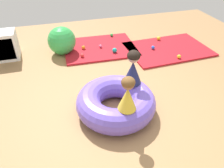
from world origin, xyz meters
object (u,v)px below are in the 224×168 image
(play_ball_orange, at_px, (83,47))
(exercise_ball_large, at_px, (62,41))
(play_ball_blue, at_px, (153,48))
(play_ball_teal, at_px, (115,50))
(play_ball_yellow, at_px, (159,38))
(play_ball_pink, at_px, (101,46))
(play_ball_red, at_px, (82,55))
(child_in_yellow, at_px, (128,94))
(storage_cube, at_px, (6,46))
(inflatable_cushion, at_px, (116,102))
(child_in_navy, at_px, (133,68))
(play_ball_green, at_px, (112,35))
(play_ball_yellow_second, at_px, (179,56))

(play_ball_orange, distance_m, exercise_ball_large, 0.49)
(play_ball_blue, height_order, play_ball_teal, play_ball_teal)
(play_ball_yellow, xyz_separation_m, play_ball_pink, (-1.41, -0.01, -0.01))
(play_ball_red, distance_m, play_ball_teal, 0.70)
(play_ball_yellow, distance_m, play_ball_red, 1.91)
(play_ball_pink, height_order, play_ball_teal, play_ball_teal)
(play_ball_orange, xyz_separation_m, play_ball_pink, (0.38, -0.03, -0.01))
(child_in_yellow, relative_size, play_ball_orange, 6.01)
(play_ball_red, bearing_deg, storage_cube, 162.85)
(play_ball_pink, height_order, storage_cube, storage_cube)
(inflatable_cushion, xyz_separation_m, play_ball_orange, (-0.11, 2.08, -0.10))
(child_in_navy, relative_size, play_ball_red, 6.90)
(child_in_navy, height_order, play_ball_green, child_in_navy)
(play_ball_orange, height_order, storage_cube, storage_cube)
(play_ball_pink, bearing_deg, play_ball_yellow_second, -32.85)
(storage_cube, bearing_deg, inflatable_cushion, -52.79)
(inflatable_cushion, xyz_separation_m, storage_cube, (-1.65, 2.18, 0.10))
(child_in_navy, height_order, play_ball_pink, child_in_navy)
(inflatable_cushion, distance_m, play_ball_red, 1.74)
(inflatable_cushion, height_order, play_ball_yellow, inflatable_cushion)
(play_ball_yellow, distance_m, play_ball_blue, 0.52)
(child_in_navy, xyz_separation_m, play_ball_yellow, (1.38, 1.88, -0.52))
(play_ball_yellow_second, xyz_separation_m, storage_cube, (-3.34, 1.05, 0.20))
(play_ball_red, xyz_separation_m, storage_cube, (-1.45, 0.45, 0.20))
(play_ball_orange, xyz_separation_m, storage_cube, (-1.54, 0.10, 0.20))
(play_ball_orange, xyz_separation_m, play_ball_green, (0.78, 0.49, -0.00))
(play_ball_pink, bearing_deg, storage_cube, 176.15)
(play_ball_teal, height_order, exercise_ball_large, exercise_ball_large)
(child_in_yellow, relative_size, play_ball_green, 6.61)
(play_ball_blue, xyz_separation_m, play_ball_green, (-0.68, 0.91, -0.00))
(child_in_navy, distance_m, play_ball_blue, 1.89)
(child_in_yellow, bearing_deg, play_ball_yellow_second, -96.62)
(play_ball_blue, xyz_separation_m, exercise_ball_large, (-1.90, 0.43, 0.21))
(inflatable_cushion, height_order, exercise_ball_large, exercise_ball_large)
(storage_cube, bearing_deg, play_ball_red, -17.15)
(play_ball_orange, distance_m, play_ball_pink, 0.38)
(play_ball_teal, xyz_separation_m, storage_cube, (-2.15, 0.44, 0.19))
(play_ball_green, height_order, exercise_ball_large, exercise_ball_large)
(exercise_ball_large, bearing_deg, play_ball_teal, -18.04)
(child_in_navy, bearing_deg, exercise_ball_large, 85.96)
(play_ball_red, height_order, storage_cube, storage_cube)
(child_in_yellow, bearing_deg, play_ball_teal, -61.00)
(play_ball_yellow, relative_size, play_ball_green, 1.21)
(play_ball_orange, bearing_deg, play_ball_yellow_second, -27.83)
(child_in_yellow, xyz_separation_m, play_ball_green, (0.63, 2.91, -0.51))
(play_ball_yellow, xyz_separation_m, storage_cube, (-3.33, 0.12, 0.20))
(child_in_yellow, bearing_deg, play_ball_orange, -45.03)
(play_ball_yellow_second, relative_size, exercise_ball_large, 0.13)
(play_ball_red, height_order, play_ball_orange, play_ball_orange)
(play_ball_green, relative_size, play_ball_yellow_second, 0.91)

